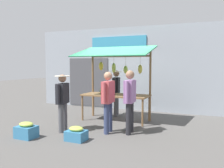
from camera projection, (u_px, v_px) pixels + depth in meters
ground_plane at (116, 121)px, 8.09m from camera, size 40.00×40.00×0.00m
street_backdrop at (135, 69)px, 9.98m from camera, size 9.00×0.30×3.40m
market_stall at (115, 75)px, 7.99m from camera, size 2.50×1.46×2.50m
vendor_with_sunhat at (116, 89)px, 8.81m from camera, size 0.43×0.69×1.66m
shopper_in_grey_tee at (108, 98)px, 6.58m from camera, size 0.25×0.71×1.67m
shopper_with_ponytail at (63, 98)px, 6.72m from camera, size 0.41×0.67×1.59m
shopper_in_striped_shirt at (130, 97)px, 6.51m from camera, size 0.26×0.72×1.71m
produce_crate_near at (76, 134)px, 5.96m from camera, size 0.49×0.38×0.36m
produce_crate_side at (26, 131)px, 6.17m from camera, size 0.51×0.41×0.41m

